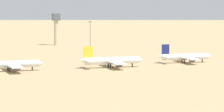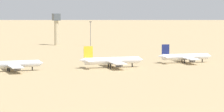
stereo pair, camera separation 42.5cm
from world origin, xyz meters
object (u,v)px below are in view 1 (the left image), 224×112
parked_jet_teal_1 (11,64)px  light_pole_west (90,32)px  parked_jet_navy_3 (185,57)px  parked_jet_yellow_2 (111,61)px  control_tower (56,26)px

parked_jet_teal_1 → light_pole_west: (94.69, 133.92, 6.76)m
parked_jet_navy_3 → parked_jet_yellow_2: bearing=-163.3°
parked_jet_yellow_2 → control_tower: bearing=89.6°
parked_jet_navy_3 → light_pole_west: light_pole_west is taller
parked_jet_teal_1 → parked_jet_navy_3: 96.71m
control_tower → light_pole_west: (21.50, -15.20, -4.13)m
parked_jet_yellow_2 → control_tower: (22.58, 154.28, 10.72)m
light_pole_west → parked_jet_navy_3: bearing=-89.1°
parked_jet_navy_3 → control_tower: control_tower is taller
parked_jet_yellow_2 → light_pole_west: light_pole_west is taller
parked_jet_teal_1 → parked_jet_navy_3: parked_jet_teal_1 is taller
parked_jet_yellow_2 → parked_jet_navy_3: (46.09, 5.49, -0.29)m
parked_jet_teal_1 → control_tower: control_tower is taller
light_pole_west → control_tower: bearing=144.7°
control_tower → light_pole_west: control_tower is taller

